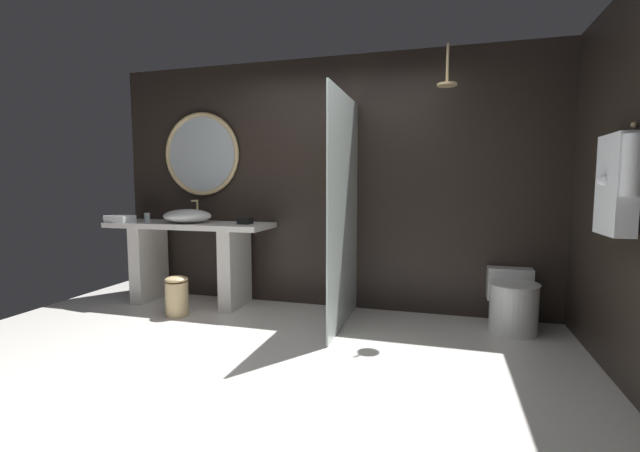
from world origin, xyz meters
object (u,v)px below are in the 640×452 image
object	(u,v)px
vessel_sink	(187,216)
hanging_bathrobe	(617,181)
rain_shower_head	(447,79)
tissue_box	(245,221)
tumbler_cup	(147,217)
waste_bin	(177,296)
toilet	(512,301)
round_wall_mirror	(201,154)
folded_hand_towel	(120,219)

from	to	relation	value
vessel_sink	hanging_bathrobe	xyz separation A→B (m)	(3.66, -0.96, 0.36)
hanging_bathrobe	rain_shower_head	bearing A→B (deg)	138.66
vessel_sink	tissue_box	bearing A→B (deg)	3.46
tumbler_cup	hanging_bathrobe	size ratio (longest dim) A/B	0.14
tumbler_cup	waste_bin	xyz separation A→B (m)	(0.63, -0.41, -0.73)
tissue_box	toilet	world-z (taller)	tissue_box
rain_shower_head	hanging_bathrobe	xyz separation A→B (m)	(1.02, -0.90, -0.88)
tissue_box	rain_shower_head	distance (m)	2.36
vessel_sink	tumbler_cup	world-z (taller)	vessel_sink
tissue_box	round_wall_mirror	bearing A→B (deg)	157.53
tissue_box	toilet	bearing A→B (deg)	0.40
waste_bin	tumbler_cup	bearing A→B (deg)	146.90
toilet	waste_bin	size ratio (longest dim) A/B	1.57
tissue_box	rain_shower_head	world-z (taller)	rain_shower_head
waste_bin	folded_hand_towel	xyz separation A→B (m)	(-0.86, 0.26, 0.72)
tissue_box	waste_bin	distance (m)	1.00
vessel_sink	tissue_box	size ratio (longest dim) A/B	4.07
round_wall_mirror	waste_bin	distance (m)	1.61
folded_hand_towel	rain_shower_head	bearing A→B (deg)	1.58
waste_bin	tissue_box	bearing A→B (deg)	40.31
tumbler_cup	toilet	world-z (taller)	tumbler_cup
rain_shower_head	toilet	world-z (taller)	rain_shower_head
vessel_sink	folded_hand_towel	bearing A→B (deg)	-168.02
hanging_bathrobe	toilet	distance (m)	1.53
tumbler_cup	rain_shower_head	bearing A→B (deg)	-1.14
rain_shower_head	folded_hand_towel	world-z (taller)	rain_shower_head
round_wall_mirror	folded_hand_towel	xyz separation A→B (m)	(-0.74, -0.47, -0.71)
tumbler_cup	tissue_box	bearing A→B (deg)	1.97
round_wall_mirror	rain_shower_head	distance (m)	2.72
toilet	folded_hand_towel	world-z (taller)	folded_hand_towel
tissue_box	toilet	size ratio (longest dim) A/B	0.21
round_wall_mirror	hanging_bathrobe	size ratio (longest dim) A/B	1.34
toilet	folded_hand_towel	distance (m)	4.05
tissue_box	toilet	xyz separation A→B (m)	(2.59, 0.02, -0.66)
tumbler_cup	tissue_box	size ratio (longest dim) A/B	0.77
round_wall_mirror	hanging_bathrobe	xyz separation A→B (m)	(3.66, -1.28, -0.31)
vessel_sink	round_wall_mirror	xyz separation A→B (m)	(-0.00, 0.31, 0.68)
round_wall_mirror	hanging_bathrobe	bearing A→B (deg)	-19.22
tissue_box	folded_hand_towel	bearing A→B (deg)	-172.00
toilet	tumbler_cup	bearing A→B (deg)	-179.11
toilet	rain_shower_head	bearing A→B (deg)	-168.87
round_wall_mirror	tissue_box	bearing A→B (deg)	-22.47
waste_bin	folded_hand_towel	bearing A→B (deg)	163.33
tumbler_cup	waste_bin	world-z (taller)	tumbler_cup
vessel_sink	round_wall_mirror	size ratio (longest dim) A/B	0.57
rain_shower_head	waste_bin	world-z (taller)	rain_shower_head
vessel_sink	tissue_box	distance (m)	0.66
round_wall_mirror	toilet	xyz separation A→B (m)	(3.25, -0.25, -1.37)
hanging_bathrobe	toilet	bearing A→B (deg)	111.80
tissue_box	hanging_bathrobe	xyz separation A→B (m)	(3.00, -1.00, 0.40)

